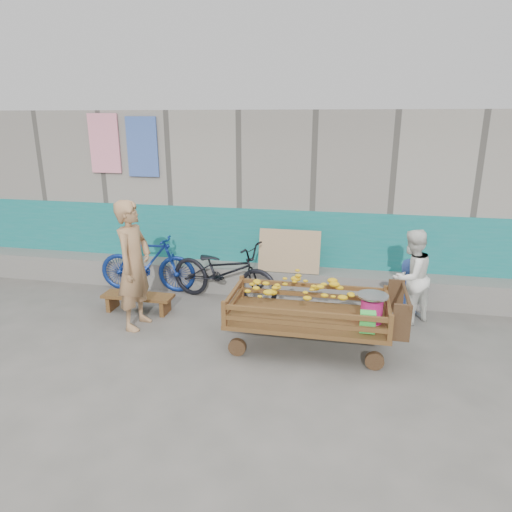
% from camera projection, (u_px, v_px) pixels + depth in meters
% --- Properties ---
extents(ground, '(80.00, 80.00, 0.00)m').
position_uv_depth(ground, '(240.00, 362.00, 5.61)').
color(ground, '#54534D').
rests_on(ground, ground).
extents(building_wall, '(12.00, 3.50, 3.00)m').
position_uv_depth(building_wall, '(287.00, 192.00, 8.98)').
color(building_wall, gray).
rests_on(building_wall, ground).
extents(banana_cart, '(2.21, 1.01, 0.94)m').
position_uv_depth(banana_cart, '(305.00, 302.00, 5.77)').
color(banana_cart, '#58321D').
rests_on(banana_cart, ground).
extents(bench, '(1.10, 0.33, 0.27)m').
position_uv_depth(bench, '(138.00, 299.00, 7.02)').
color(bench, '#58321D').
rests_on(bench, ground).
extents(vendor_man, '(0.48, 0.69, 1.83)m').
position_uv_depth(vendor_man, '(134.00, 265.00, 6.33)').
color(vendor_man, '#A67B51').
rests_on(vendor_man, ground).
extents(woman, '(0.85, 0.85, 1.39)m').
position_uv_depth(woman, '(411.00, 277.00, 6.51)').
color(woman, white).
rests_on(woman, ground).
extents(child, '(0.43, 0.29, 0.88)m').
position_uv_depth(child, '(407.00, 287.00, 6.83)').
color(child, '#3556B7').
rests_on(child, ground).
extents(bicycle_dark, '(2.02, 1.14, 1.00)m').
position_uv_depth(bicycle_dark, '(224.00, 272.00, 7.34)').
color(bicycle_dark, black).
rests_on(bicycle_dark, ground).
extents(bicycle_blue, '(1.70, 0.60, 1.00)m').
position_uv_depth(bicycle_blue, '(147.00, 263.00, 7.77)').
color(bicycle_blue, navy).
rests_on(bicycle_blue, ground).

